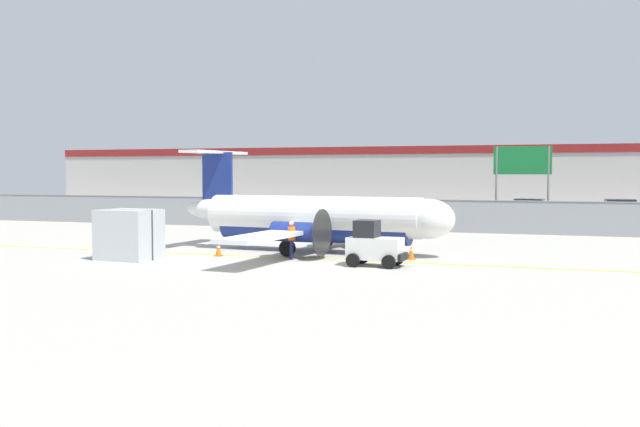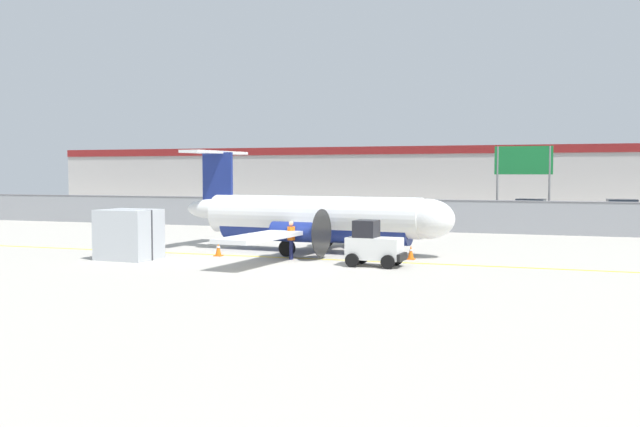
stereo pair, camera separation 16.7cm
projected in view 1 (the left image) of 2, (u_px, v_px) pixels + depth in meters
name	position (u px, v px, depth m)	size (l,w,h in m)	color
ground_plane	(294.00, 258.00, 31.84)	(140.00, 140.00, 0.01)	#ADA89E
perimeter_fence	(381.00, 214.00, 46.90)	(98.00, 0.10, 2.10)	gray
parking_lot_strip	(415.00, 219.00, 57.84)	(98.00, 17.00, 0.12)	#38383A
background_building	(449.00, 178.00, 75.13)	(91.00, 8.10, 6.50)	#BCB7B2
commuter_airplane	(318.00, 219.00, 34.16)	(14.13, 16.08, 4.92)	white
baggage_tug	(374.00, 245.00, 29.06)	(2.38, 1.48, 1.88)	silver
ground_crew_worker	(292.00, 238.00, 31.34)	(0.42, 0.55, 1.70)	#191E4C
cargo_container	(129.00, 234.00, 31.35)	(2.50, 2.12, 2.20)	#B7BCC1
traffic_cone_near_left	(411.00, 252.00, 31.35)	(0.36, 0.36, 0.64)	orange
traffic_cone_near_right	(360.00, 243.00, 35.41)	(0.36, 0.36, 0.64)	orange
traffic_cone_far_left	(219.00, 249.00, 32.60)	(0.36, 0.36, 0.64)	orange
parked_car_0	(264.00, 204.00, 65.12)	(4.37, 2.39, 1.58)	slate
parked_car_1	(310.00, 206.00, 61.25)	(4.22, 2.04, 1.58)	gray
parked_car_2	(353.00, 210.00, 55.52)	(4.30, 2.21, 1.58)	silver
parked_car_3	(405.00, 211.00, 54.67)	(4.37, 2.38, 1.58)	#B28C19
parked_car_4	(459.00, 212.00, 52.98)	(4.24, 2.07, 1.58)	red
parked_car_5	(531.00, 209.00, 57.75)	(4.37, 2.38, 1.58)	#19662D
parked_car_6	(618.00, 209.00, 56.81)	(4.33, 2.28, 1.58)	slate
highway_sign	(522.00, 168.00, 45.39)	(3.60, 0.14, 5.50)	slate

